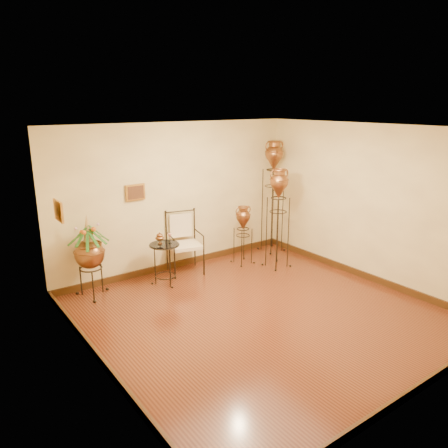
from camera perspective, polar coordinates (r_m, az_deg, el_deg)
ground at (r=6.88m, az=4.76°, el=-11.59°), size 5.00×5.00×0.00m
room_shell at (r=6.28m, az=5.04°, el=2.60°), size 5.02×5.02×2.81m
amphora_tall at (r=9.36m, az=6.40°, el=3.72°), size 0.60×0.60×2.40m
amphora_mid at (r=8.47m, az=7.05°, el=0.81°), size 0.54×0.54×1.96m
amphora_short at (r=8.70m, az=2.49°, el=-1.40°), size 0.47×0.47×1.19m
planter_urn at (r=7.48m, az=-17.18°, el=-3.33°), size 0.82×0.82×1.44m
armchair at (r=8.25m, az=-5.13°, el=-2.49°), size 0.77×0.74×1.16m
side_table at (r=7.82m, az=-7.73°, el=-5.09°), size 0.52×0.52×0.95m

